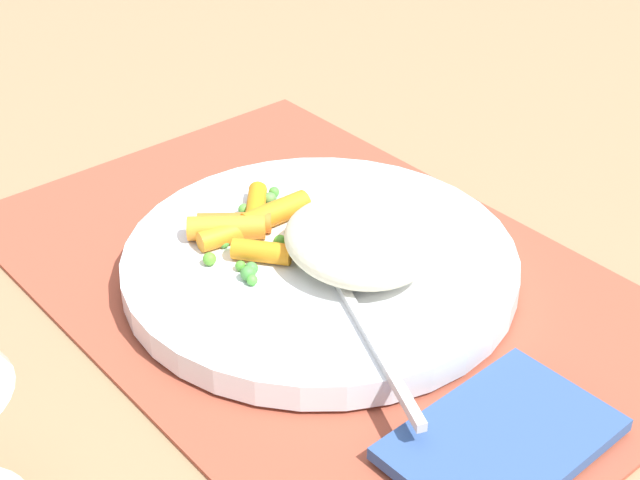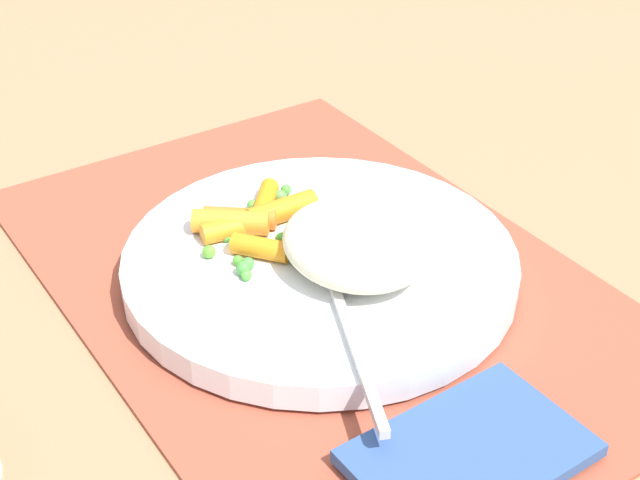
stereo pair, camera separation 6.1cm
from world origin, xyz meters
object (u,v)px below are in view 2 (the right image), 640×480
at_px(carrot_portion, 253,220).
at_px(fork, 335,291).
at_px(plate, 320,264).
at_px(rice_mound, 356,243).
at_px(napkin, 469,453).

height_order(carrot_portion, fork, carrot_portion).
height_order(plate, rice_mound, rice_mound).
bearing_deg(napkin, carrot_portion, -0.94).
bearing_deg(napkin, plate, -8.28).
xyz_separation_m(carrot_portion, fork, (-0.09, -0.00, -0.00)).
bearing_deg(plate, rice_mound, -158.86).
bearing_deg(plate, napkin, 171.72).
relative_size(fork, napkin, 1.62).
xyz_separation_m(rice_mound, carrot_portion, (0.08, 0.03, -0.01)).
bearing_deg(plate, fork, 157.48).
relative_size(plate, rice_mound, 2.55).
relative_size(plate, carrot_portion, 2.92).
bearing_deg(rice_mound, plate, 21.14).
relative_size(plate, napkin, 2.15).
bearing_deg(rice_mound, napkin, 166.77).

